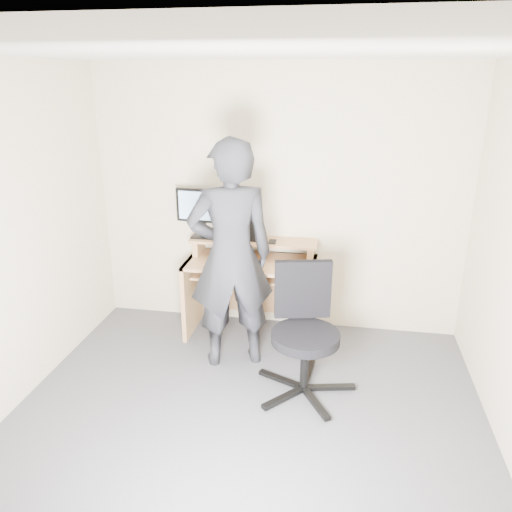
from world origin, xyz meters
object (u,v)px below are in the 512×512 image
(office_chair, at_px, (304,326))
(person, at_px, (231,256))
(monitor, at_px, (202,209))
(desk, at_px, (252,278))

(office_chair, distance_m, person, 0.83)
(monitor, bearing_deg, office_chair, -37.15)
(desk, distance_m, office_chair, 1.06)
(monitor, distance_m, person, 0.79)
(office_chair, relative_size, person, 0.52)
(desk, height_order, office_chair, office_chair)
(person, bearing_deg, desk, -117.92)
(office_chair, bearing_deg, person, 142.47)
(desk, xyz_separation_m, office_chair, (0.57, -0.89, 0.00))
(desk, bearing_deg, office_chair, -57.27)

